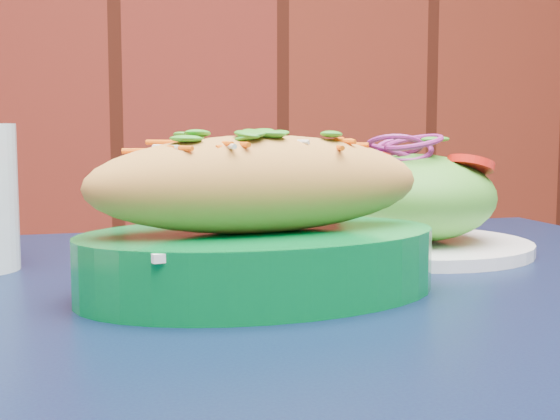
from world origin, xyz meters
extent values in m
cube|color=black|center=(-0.29, 1.72, 0.73)|extent=(0.81, 0.81, 0.03)
cube|color=white|center=(-0.37, 1.72, 0.80)|extent=(0.24, 0.17, 0.01)
ellipsoid|color=#E39C48|center=(-0.37, 1.72, 0.84)|extent=(0.28, 0.12, 0.08)
cylinder|color=white|center=(-0.17, 1.88, 0.76)|extent=(0.24, 0.24, 0.01)
ellipsoid|color=#4C992D|center=(-0.17, 1.88, 0.81)|extent=(0.16, 0.16, 0.09)
cylinder|color=red|center=(-0.13, 1.84, 0.85)|extent=(0.05, 0.05, 0.01)
cylinder|color=red|center=(-0.21, 1.91, 0.85)|extent=(0.05, 0.05, 0.01)
cylinder|color=red|center=(-0.17, 1.93, 0.85)|extent=(0.05, 0.05, 0.01)
torus|color=#851D6B|center=(-0.17, 1.88, 0.86)|extent=(0.06, 0.06, 0.01)
torus|color=#851D6B|center=(-0.17, 1.88, 0.86)|extent=(0.06, 0.06, 0.01)
torus|color=#851D6B|center=(-0.17, 1.88, 0.87)|extent=(0.06, 0.06, 0.01)
torus|color=#851D6B|center=(-0.17, 1.88, 0.87)|extent=(0.06, 0.06, 0.01)
camera|label=1|loc=(-0.52, 1.15, 0.88)|focal=50.00mm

